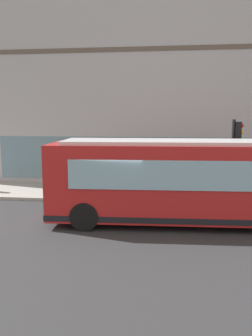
% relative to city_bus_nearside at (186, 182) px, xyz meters
% --- Properties ---
extents(ground, '(120.00, 120.00, 0.00)m').
position_rel_city_bus_nearside_xyz_m(ground, '(-0.23, 2.78, -1.55)').
color(ground, '#2D2D30').
extents(sidewalk_curb, '(3.63, 40.00, 0.15)m').
position_rel_city_bus_nearside_xyz_m(sidewalk_curb, '(4.18, 2.78, -1.48)').
color(sidewalk_curb, '#9E9991').
rests_on(sidewalk_curb, ground).
extents(building_corner, '(6.64, 21.31, 13.45)m').
position_rel_city_bus_nearside_xyz_m(building_corner, '(9.29, 2.78, 5.16)').
color(building_corner, '#A8A8AD').
rests_on(building_corner, ground).
extents(city_bus_nearside, '(3.02, 10.15, 3.07)m').
position_rel_city_bus_nearside_xyz_m(city_bus_nearside, '(0.00, 0.00, 0.00)').
color(city_bus_nearside, red).
rests_on(city_bus_nearside, ground).
extents(traffic_light_near_corner, '(0.32, 0.49, 3.64)m').
position_rel_city_bus_nearside_xyz_m(traffic_light_near_corner, '(2.74, -2.23, 1.14)').
color(traffic_light_near_corner, black).
rests_on(traffic_light_near_corner, sidewalk_curb).
extents(pedestrian_near_hydrant, '(0.32, 0.32, 1.77)m').
position_rel_city_bus_nearside_xyz_m(pedestrian_near_hydrant, '(3.12, 0.35, -0.38)').
color(pedestrian_near_hydrant, '#3359A5').
rests_on(pedestrian_near_hydrant, sidewalk_curb).
extents(pedestrian_near_building_entrance, '(0.32, 0.32, 1.78)m').
position_rel_city_bus_nearside_xyz_m(pedestrian_near_building_entrance, '(4.32, -1.71, -0.37)').
color(pedestrian_near_building_entrance, silver).
rests_on(pedestrian_near_building_entrance, sidewalk_curb).
extents(pedestrian_walking_along_curb, '(0.32, 0.32, 1.65)m').
position_rel_city_bus_nearside_xyz_m(pedestrian_walking_along_curb, '(4.88, 2.92, -0.46)').
color(pedestrian_walking_along_curb, '#B23338').
rests_on(pedestrian_walking_along_curb, sidewalk_curb).
extents(newspaper_vending_box, '(0.44, 0.42, 0.90)m').
position_rel_city_bus_nearside_xyz_m(newspaper_vending_box, '(4.74, 1.57, -0.95)').
color(newspaper_vending_box, '#263F99').
rests_on(newspaper_vending_box, sidewalk_curb).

